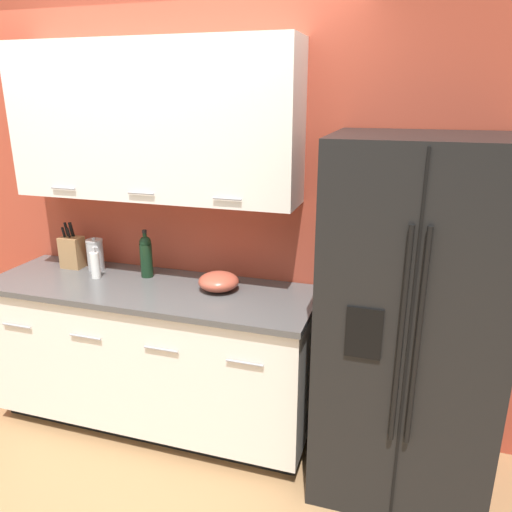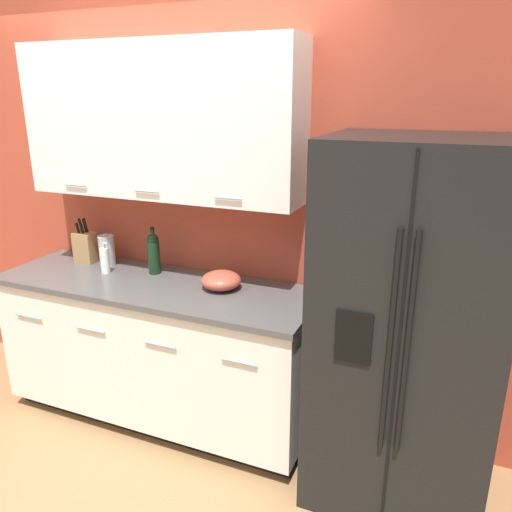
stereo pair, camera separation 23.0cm
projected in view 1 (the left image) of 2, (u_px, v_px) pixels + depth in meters
wall_back at (159, 190)px, 3.07m from camera, size 10.00×0.39×2.60m
counter_unit at (154, 354)px, 3.10m from camera, size 1.99×0.64×0.93m
refrigerator at (409, 324)px, 2.49m from camera, size 0.85×0.74×1.84m
knife_block at (72, 251)px, 3.23m from camera, size 0.14×0.10×0.30m
wine_bottle at (146, 255)px, 3.06m from camera, size 0.08×0.08×0.30m
soap_dispenser at (95, 265)px, 3.05m from camera, size 0.06×0.06×0.20m
steel_canister at (95, 255)px, 3.19m from camera, size 0.11×0.11×0.22m
mixing_bowl at (219, 281)px, 2.87m from camera, size 0.23×0.23×0.10m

